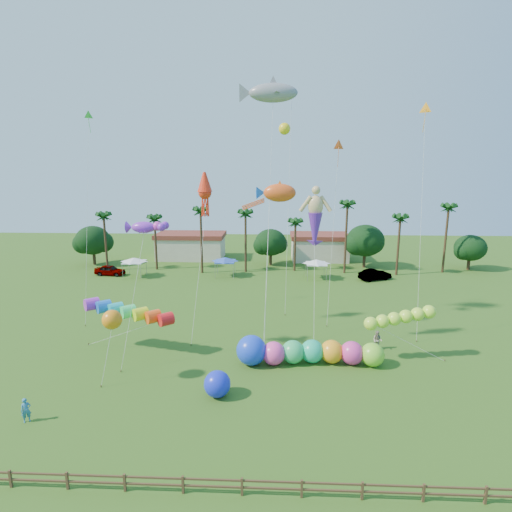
{
  "coord_description": "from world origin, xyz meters",
  "views": [
    {
      "loc": [
        1.47,
        -23.18,
        16.03
      ],
      "look_at": [
        0.0,
        10.0,
        9.0
      ],
      "focal_mm": 28.0,
      "sensor_mm": 36.0,
      "label": 1
    }
  ],
  "objects_px": {
    "car_b": "(375,275)",
    "blue_ball": "(217,384)",
    "car_a": "(110,270)",
    "caterpillar_inflatable": "(304,352)",
    "spectator_b": "(377,340)",
    "spectator_a": "(26,410)"
  },
  "relations": [
    {
      "from": "spectator_b",
      "to": "caterpillar_inflatable",
      "type": "xyz_separation_m",
      "value": [
        -6.92,
        -3.07,
        0.17
      ]
    },
    {
      "from": "car_b",
      "to": "spectator_a",
      "type": "relative_size",
      "value": 3.03
    },
    {
      "from": "spectator_b",
      "to": "caterpillar_inflatable",
      "type": "height_order",
      "value": "caterpillar_inflatable"
    },
    {
      "from": "blue_ball",
      "to": "car_a",
      "type": "bearing_deg",
      "value": 122.76
    },
    {
      "from": "spectator_a",
      "to": "car_a",
      "type": "bearing_deg",
      "value": 68.11
    },
    {
      "from": "spectator_a",
      "to": "blue_ball",
      "type": "height_order",
      "value": "blue_ball"
    },
    {
      "from": "car_b",
      "to": "caterpillar_inflatable",
      "type": "height_order",
      "value": "caterpillar_inflatable"
    },
    {
      "from": "car_b",
      "to": "spectator_b",
      "type": "distance_m",
      "value": 25.12
    },
    {
      "from": "car_b",
      "to": "caterpillar_inflatable",
      "type": "relative_size",
      "value": 0.4
    },
    {
      "from": "car_b",
      "to": "blue_ball",
      "type": "relative_size",
      "value": 2.57
    },
    {
      "from": "car_a",
      "to": "spectator_a",
      "type": "distance_m",
      "value": 38.61
    },
    {
      "from": "car_b",
      "to": "blue_ball",
      "type": "xyz_separation_m",
      "value": [
        -19.36,
        -32.85,
        0.15
      ]
    },
    {
      "from": "blue_ball",
      "to": "caterpillar_inflatable",
      "type": "bearing_deg",
      "value": 38.67
    },
    {
      "from": "car_a",
      "to": "caterpillar_inflatable",
      "type": "relative_size",
      "value": 0.38
    },
    {
      "from": "caterpillar_inflatable",
      "to": "spectator_b",
      "type": "bearing_deg",
      "value": 21.98
    },
    {
      "from": "car_b",
      "to": "spectator_b",
      "type": "xyz_separation_m",
      "value": [
        -5.78,
        -24.44,
        0.07
      ]
    },
    {
      "from": "spectator_a",
      "to": "caterpillar_inflatable",
      "type": "distance_m",
      "value": 20.71
    },
    {
      "from": "spectator_a",
      "to": "caterpillar_inflatable",
      "type": "bearing_deg",
      "value": -11.05
    },
    {
      "from": "car_a",
      "to": "spectator_b",
      "type": "xyz_separation_m",
      "value": [
        35.34,
        -25.41,
        0.09
      ]
    },
    {
      "from": "car_a",
      "to": "blue_ball",
      "type": "xyz_separation_m",
      "value": [
        21.76,
        -33.81,
        0.16
      ]
    },
    {
      "from": "car_b",
      "to": "blue_ball",
      "type": "bearing_deg",
      "value": 125.52
    },
    {
      "from": "car_a",
      "to": "car_b",
      "type": "distance_m",
      "value": 41.13
    }
  ]
}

